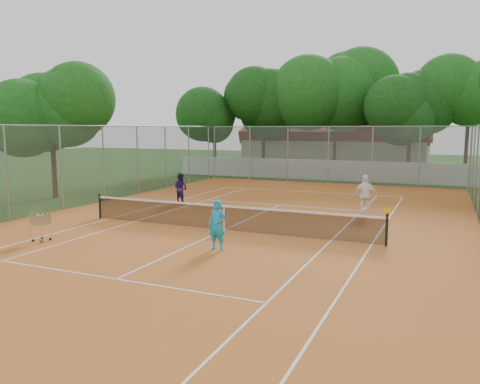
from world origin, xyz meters
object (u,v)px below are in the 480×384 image
at_px(clubhouse, 337,146).
at_px(player_near, 217,225).
at_px(tennis_net, 224,217).
at_px(ball_hopper, 41,226).
at_px(player_far_left, 181,188).
at_px(player_far_right, 365,195).

relative_size(clubhouse, player_near, 10.15).
bearing_deg(tennis_net, ball_hopper, -140.23).
distance_m(player_near, player_far_left, 9.57).
height_order(tennis_net, player_far_right, player_far_right).
xyz_separation_m(tennis_net, ball_hopper, (-4.96, -4.13, 0.03)).
bearing_deg(player_near, tennis_net, 113.04).
relative_size(player_far_left, ball_hopper, 1.52).
bearing_deg(tennis_net, player_far_right, 50.22).
bearing_deg(clubhouse, ball_hopper, -95.11).
bearing_deg(player_far_left, player_far_right, -166.60).
distance_m(player_far_left, ball_hopper, 8.95).
relative_size(clubhouse, ball_hopper, 15.69).
bearing_deg(player_near, clubhouse, 97.14).
relative_size(player_far_left, player_far_right, 0.88).
bearing_deg(ball_hopper, tennis_net, 51.44).
relative_size(tennis_net, player_far_right, 6.55).
height_order(clubhouse, player_far_right, clubhouse).
height_order(clubhouse, player_near, clubhouse).
bearing_deg(clubhouse, tennis_net, -86.05).
distance_m(clubhouse, player_far_left, 24.38).
xyz_separation_m(player_far_right, ball_hopper, (-9.37, -9.42, -0.38)).
relative_size(player_far_right, ball_hopper, 1.74).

